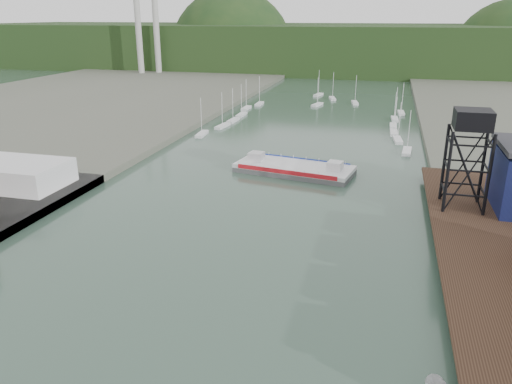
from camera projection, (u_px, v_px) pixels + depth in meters
The scene contains 7 objects.
east_pier at pixel (486, 242), 69.80m from camera, with size 14.00×70.00×2.45m.
white_shed at pixel (17, 174), 93.11m from camera, with size 18.00×12.00×4.50m, color silver.
lift_tower at pixel (472, 126), 77.49m from camera, with size 6.50×6.50×16.00m.
marina_sailboats at pixel (318, 116), 164.29m from camera, with size 57.71×92.65×0.90m.
smokestacks at pixel (147, 18), 265.37m from camera, with size 11.20×8.20×60.00m.
distant_hills at pixel (349, 51), 310.23m from camera, with size 500.00×120.00×80.00m.
chain_ferry at pixel (294, 168), 106.26m from camera, with size 25.98×13.92×3.55m.
Camera 1 is at (21.92, -24.49, 32.00)m, focal length 35.00 mm.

